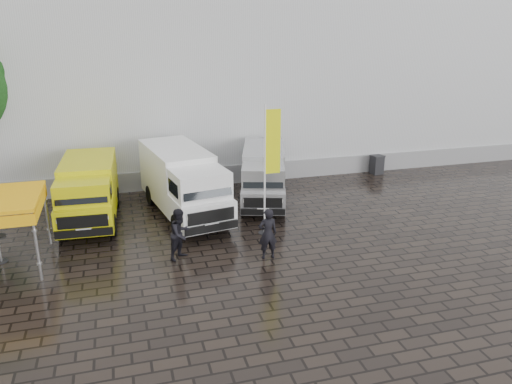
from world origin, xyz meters
TOP-DOWN VIEW (x-y plane):
  - ground at (0.00, 0.00)m, footprint 120.00×120.00m
  - exhibition_hall at (2.00, 16.00)m, footprint 44.00×16.00m
  - hall_plinth at (2.00, 7.95)m, footprint 44.00×0.15m
  - van_yellow at (-6.89, 4.27)m, footprint 2.46×5.75m
  - van_white at (-2.87, 3.90)m, footprint 3.39×7.01m
  - van_silver at (1.06, 4.70)m, footprint 3.53×6.10m
  - flagpole at (0.19, 0.98)m, footprint 0.88×0.50m
  - wheelie_bin at (8.64, 7.43)m, footprint 0.72×0.72m
  - person_front at (-0.54, -1.24)m, footprint 0.72×0.48m
  - person_tent at (-3.60, -0.38)m, footprint 1.18×1.16m

SIDE VIEW (x-z plane):
  - ground at x=0.00m, z-range 0.00..0.00m
  - hall_plinth at x=2.00m, z-range 0.00..1.00m
  - wheelie_bin at x=8.64m, z-range 0.00..1.08m
  - person_tent at x=-3.60m, z-range 0.00..1.92m
  - person_front at x=-0.54m, z-range 0.00..1.93m
  - van_silver at x=1.06m, z-range 0.00..2.51m
  - van_yellow at x=-6.89m, z-range 0.00..2.61m
  - van_white at x=-2.87m, z-range 0.00..2.91m
  - flagpole at x=0.19m, z-range 0.33..5.65m
  - exhibition_hall at x=2.00m, z-range 0.00..12.00m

